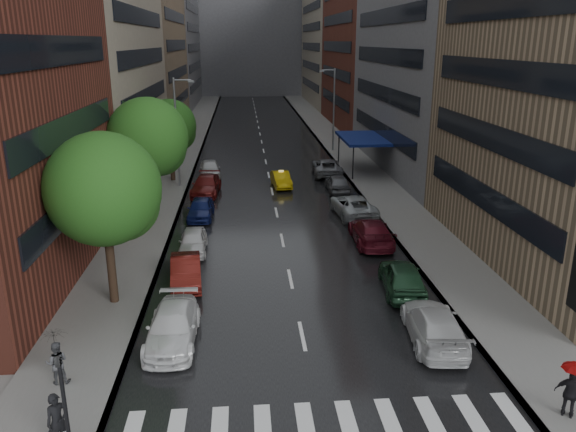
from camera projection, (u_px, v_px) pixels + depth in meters
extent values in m
plane|color=gray|center=(314.00, 392.00, 20.05)|extent=(220.00, 220.00, 0.00)
cube|color=black|center=(262.00, 145.00, 67.61)|extent=(14.00, 140.00, 0.01)
cube|color=gray|center=(187.00, 145.00, 66.89)|extent=(4.00, 140.00, 0.15)
cube|color=gray|center=(336.00, 143.00, 68.28)|extent=(4.00, 140.00, 0.15)
cube|color=silver|center=(263.00, 432.00, 18.00)|extent=(0.55, 2.80, 0.01)
cube|color=silver|center=(306.00, 429.00, 18.11)|extent=(0.55, 2.80, 0.01)
cube|color=silver|center=(349.00, 427.00, 18.22)|extent=(0.55, 2.80, 0.01)
cube|color=silver|center=(391.00, 425.00, 18.33)|extent=(0.55, 2.80, 0.01)
cube|color=silver|center=(433.00, 423.00, 18.43)|extent=(0.55, 2.80, 0.01)
cube|color=silver|center=(475.00, 420.00, 18.54)|extent=(0.55, 2.80, 0.01)
cube|color=silver|center=(515.00, 418.00, 18.65)|extent=(0.55, 2.80, 0.01)
cube|color=#937A5B|center=(147.00, 48.00, 76.47)|extent=(8.00, 28.00, 22.00)
cube|color=slate|center=(170.00, 0.00, 102.61)|extent=(8.00, 32.00, 38.00)
cube|color=slate|center=(428.00, 41.00, 51.86)|extent=(8.00, 28.00, 24.00)
cube|color=gray|center=(332.00, 29.00, 106.42)|extent=(8.00, 32.00, 28.00)
cube|color=slate|center=(250.00, 22.00, 127.49)|extent=(40.00, 14.00, 32.00)
cylinder|color=#382619|center=(111.00, 260.00, 26.10)|extent=(0.40, 0.40, 4.53)
sphere|color=#1E5116|center=(103.00, 189.00, 25.08)|extent=(5.18, 5.18, 5.18)
cylinder|color=#382619|center=(152.00, 189.00, 38.14)|extent=(0.40, 0.40, 4.69)
sphere|color=#1E5116|center=(148.00, 138.00, 37.09)|extent=(5.36, 5.36, 5.36)
cylinder|color=#382619|center=(172.00, 159.00, 49.39)|extent=(0.40, 0.40, 3.99)
sphere|color=#1E5116|center=(170.00, 126.00, 48.49)|extent=(4.55, 4.55, 4.55)
imported|color=#E0B40B|center=(281.00, 179.00, 47.96)|extent=(1.74, 4.08, 1.31)
imported|color=white|center=(173.00, 327.00, 23.17)|extent=(2.10, 4.94, 1.42)
imported|color=maroon|center=(186.00, 271.00, 28.75)|extent=(1.90, 4.42, 1.42)
imported|color=silver|center=(193.00, 241.00, 33.13)|extent=(1.63, 3.94, 1.34)
imported|color=#10194D|center=(201.00, 209.00, 39.41)|extent=(1.84, 4.28, 1.44)
imported|color=#5B1312|center=(206.00, 185.00, 45.63)|extent=(2.50, 5.34, 1.51)
imported|color=silver|center=(210.00, 169.00, 51.48)|extent=(2.24, 4.67, 1.54)
imported|color=silver|center=(434.00, 325.00, 23.23)|extent=(2.58, 5.33, 1.50)
imported|color=#1B3D25|center=(402.00, 277.00, 27.79)|extent=(2.37, 4.89, 1.61)
imported|color=#58111D|center=(371.00, 232.00, 34.45)|extent=(2.30, 5.43, 1.56)
imported|color=#A6ACAF|center=(353.00, 205.00, 40.05)|extent=(2.99, 5.61, 1.50)
imported|color=slate|center=(337.00, 183.00, 46.39)|extent=(1.80, 4.31, 1.46)
imported|color=slate|center=(327.00, 167.00, 52.08)|extent=(2.87, 5.72, 1.55)
imported|color=black|center=(58.00, 421.00, 16.86)|extent=(0.80, 0.75, 1.84)
imported|color=#4B4C50|center=(57.00, 363.00, 20.12)|extent=(0.87, 0.72, 1.63)
imported|color=black|center=(54.00, 342.00, 19.87)|extent=(0.96, 0.98, 0.88)
imported|color=black|center=(571.00, 394.00, 18.29)|extent=(1.05, 0.93, 1.71)
imported|color=#B60E0E|center=(575.00, 372.00, 18.06)|extent=(0.82, 0.82, 0.72)
cylinder|color=black|center=(66.00, 413.00, 16.15)|extent=(0.12, 0.12, 3.20)
imported|color=black|center=(60.00, 371.00, 15.73)|extent=(0.18, 0.15, 0.90)
cylinder|color=gray|center=(177.00, 133.00, 46.59)|extent=(0.18, 0.18, 9.00)
cube|color=gray|center=(191.00, 81.00, 45.44)|extent=(0.50, 0.22, 0.16)
cylinder|color=gray|center=(334.00, 110.00, 62.06)|extent=(0.18, 0.18, 9.00)
cube|color=gray|center=(322.00, 71.00, 60.70)|extent=(0.50, 0.22, 0.16)
cube|color=navy|center=(363.00, 138.00, 53.09)|extent=(4.00, 8.00, 0.25)
cylinder|color=black|center=(353.00, 163.00, 49.80)|extent=(0.12, 0.12, 3.00)
cylinder|color=black|center=(339.00, 147.00, 57.03)|extent=(0.12, 0.12, 3.00)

